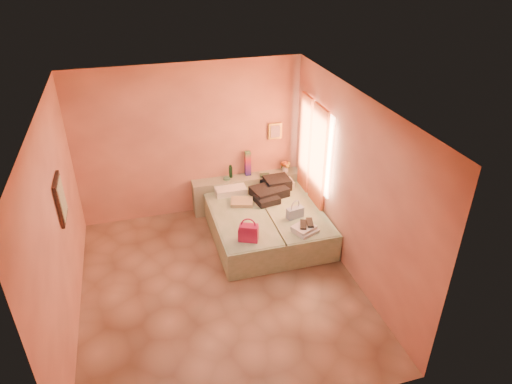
# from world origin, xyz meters

# --- Properties ---
(ground) EXTENTS (4.50, 4.50, 0.00)m
(ground) POSITION_xyz_m (0.00, 0.00, 0.00)
(ground) COLOR tan
(ground) RESTS_ON ground
(room_walls) EXTENTS (4.02, 4.51, 2.81)m
(room_walls) POSITION_xyz_m (0.21, 0.57, 1.79)
(room_walls) COLOR #F7A683
(room_walls) RESTS_ON ground
(headboard_ledge) EXTENTS (2.05, 0.30, 0.65)m
(headboard_ledge) POSITION_xyz_m (0.98, 2.10, 0.33)
(headboard_ledge) COLOR gray
(headboard_ledge) RESTS_ON ground
(bed_left) EXTENTS (0.91, 2.00, 0.50)m
(bed_left) POSITION_xyz_m (0.60, 1.05, 0.25)
(bed_left) COLOR #B0C59E
(bed_left) RESTS_ON ground
(bed_right) EXTENTS (0.91, 2.00, 0.50)m
(bed_right) POSITION_xyz_m (1.50, 1.05, 0.25)
(bed_right) COLOR #B0C59E
(bed_right) RESTS_ON ground
(water_bottle) EXTENTS (0.09, 0.09, 0.24)m
(water_bottle) POSITION_xyz_m (0.68, 2.16, 0.77)
(water_bottle) COLOR #143923
(water_bottle) RESTS_ON headboard_ledge
(rainbow_box) EXTENTS (0.11, 0.11, 0.47)m
(rainbow_box) POSITION_xyz_m (1.02, 2.17, 0.88)
(rainbow_box) COLOR #B6164C
(rainbow_box) RESTS_ON headboard_ledge
(small_dish) EXTENTS (0.15, 0.15, 0.03)m
(small_dish) POSITION_xyz_m (0.59, 2.09, 0.67)
(small_dish) COLOR #478264
(small_dish) RESTS_ON headboard_ledge
(green_book) EXTENTS (0.20, 0.15, 0.03)m
(green_book) POSITION_xyz_m (1.31, 2.04, 0.67)
(green_book) COLOR #24432B
(green_book) RESTS_ON headboard_ledge
(flower_vase) EXTENTS (0.20, 0.20, 0.26)m
(flower_vase) POSITION_xyz_m (1.73, 2.10, 0.78)
(flower_vase) COLOR white
(flower_vase) RESTS_ON headboard_ledge
(magenta_handbag) EXTENTS (0.34, 0.27, 0.28)m
(magenta_handbag) POSITION_xyz_m (0.54, 0.35, 0.64)
(magenta_handbag) COLOR #B6164C
(magenta_handbag) RESTS_ON bed_left
(khaki_garment) EXTENTS (0.45, 0.40, 0.06)m
(khaki_garment) POSITION_xyz_m (0.70, 1.42, 0.53)
(khaki_garment) COLOR tan
(khaki_garment) RESTS_ON bed_left
(clothes_pile) EXTENTS (0.78, 0.78, 0.20)m
(clothes_pile) POSITION_xyz_m (1.30, 1.57, 0.60)
(clothes_pile) COLOR black
(clothes_pile) RESTS_ON bed_right
(blue_handbag) EXTENTS (0.30, 0.18, 0.18)m
(blue_handbag) POSITION_xyz_m (1.44, 0.75, 0.59)
(blue_handbag) COLOR #3A588D
(blue_handbag) RESTS_ON bed_right
(towel_stack) EXTENTS (0.44, 0.41, 0.10)m
(towel_stack) POSITION_xyz_m (1.45, 0.31, 0.55)
(towel_stack) COLOR silver
(towel_stack) RESTS_ON bed_right
(sandal_pair) EXTENTS (0.27, 0.31, 0.03)m
(sandal_pair) POSITION_xyz_m (1.49, 0.36, 0.61)
(sandal_pair) COLOR black
(sandal_pair) RESTS_ON towel_stack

